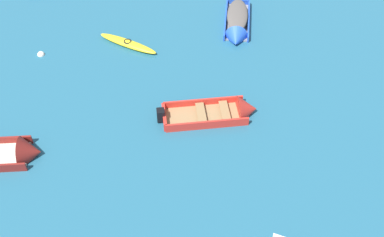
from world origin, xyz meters
name	(u,v)px	position (x,y,z in m)	size (l,w,h in m)	color
kayak_yellow_near_camera	(128,43)	(-3.83, 28.13, 0.17)	(3.61, 2.20, 0.36)	yellow
rowboat_red_midfield_right	(228,112)	(1.75, 22.82, 0.22)	(4.98, 2.19, 1.45)	#99754C
rowboat_blue_near_left	(237,25)	(2.42, 29.85, 0.33)	(1.72, 4.50, 1.32)	gray
rowboat_maroon_outer_right	(13,154)	(-8.04, 19.87, 0.22)	(4.71, 2.07, 1.53)	beige
mooring_buoy_far_field	(41,55)	(-8.61, 27.19, 0.00)	(0.41, 0.41, 0.41)	silver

